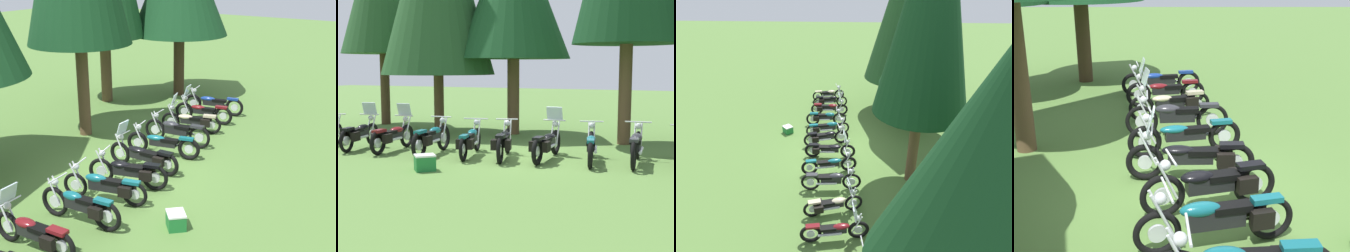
# 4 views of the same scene
# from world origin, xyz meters

# --- Properties ---
(ground_plane) EXTENTS (80.00, 80.00, 0.00)m
(ground_plane) POSITION_xyz_m (0.00, 0.00, 0.00)
(ground_plane) COLOR #547A38
(motorcycle_4) EXTENTS (0.91, 2.25, 0.98)m
(motorcycle_4) POSITION_xyz_m (-1.62, -0.35, 0.45)
(motorcycle_4) COLOR black
(motorcycle_4) RESTS_ON ground_plane
(motorcycle_5) EXTENTS (0.91, 2.20, 1.01)m
(motorcycle_5) POSITION_xyz_m (-0.62, -0.31, 0.46)
(motorcycle_5) COLOR black
(motorcycle_5) RESTS_ON ground_plane
(motorcycle_6) EXTENTS (0.63, 2.35, 1.36)m
(motorcycle_6) POSITION_xyz_m (0.49, -0.02, 0.45)
(motorcycle_6) COLOR black
(motorcycle_6) RESTS_ON ground_plane
(motorcycle_7) EXTENTS (0.78, 2.35, 1.00)m
(motorcycle_7) POSITION_xyz_m (1.64, 0.11, 0.43)
(motorcycle_7) COLOR black
(motorcycle_7) RESTS_ON ground_plane
(motorcycle_8) EXTENTS (0.69, 2.37, 1.03)m
(motorcycle_8) POSITION_xyz_m (2.76, 0.29, 0.48)
(motorcycle_8) COLOR black
(motorcycle_8) RESTS_ON ground_plane
(motorcycle_9) EXTENTS (0.96, 2.09, 1.34)m
(motorcycle_9) POSITION_xyz_m (4.05, 0.43, 0.44)
(motorcycle_9) COLOR black
(motorcycle_9) RESTS_ON ground_plane
(motorcycle_10) EXTENTS (0.65, 2.22, 1.36)m
(motorcycle_10) POSITION_xyz_m (5.21, 0.64, 0.44)
(motorcycle_10) COLOR black
(motorcycle_10) RESTS_ON ground_plane
(motorcycle_11) EXTENTS (0.74, 2.38, 1.01)m
(motorcycle_11) POSITION_xyz_m (6.38, 0.81, 0.43)
(motorcycle_11) COLOR black
(motorcycle_11) RESTS_ON ground_plane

